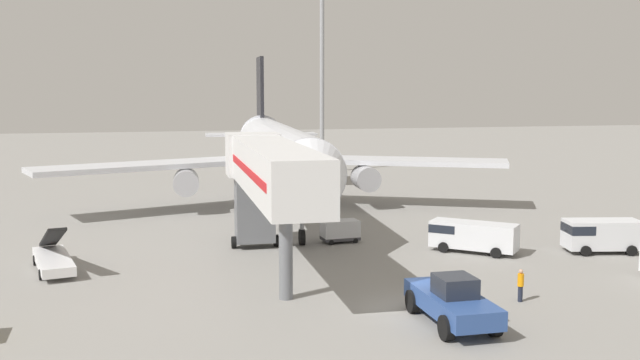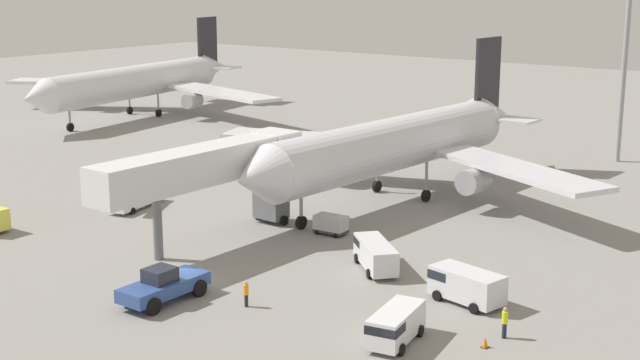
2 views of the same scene
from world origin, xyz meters
name	(u,v)px [view 2 (image 2 of 2)]	position (x,y,z in m)	size (l,w,h in m)	color
ground_plane	(184,286)	(0.00, 0.00, 0.00)	(300.00, 300.00, 0.00)	gray
airplane_at_gate	(399,143)	(-1.17, 28.61, 5.13)	(41.49, 40.63, 13.84)	silver
jet_bridge	(213,168)	(-5.34, 8.67, 5.79)	(3.65, 19.80, 7.64)	silver
pushback_tug	(163,286)	(1.09, -2.85, 1.07)	(2.63, 6.15, 2.31)	#2D4C8E
belt_loader_truck	(137,200)	(-17.63, 11.71, 0.76)	(3.11, 6.64, 3.10)	white
service_van_near_right	(395,325)	(16.29, 0.39, 1.12)	(2.67, 4.94, 1.95)	white
service_van_far_right	(465,284)	(16.39, 8.48, 1.22)	(5.11, 3.08, 2.13)	silver
service_van_near_left	(375,253)	(8.27, 10.51, 1.14)	(5.38, 5.05, 1.98)	silver
baggage_cart_outer_right	(331,224)	(0.78, 15.49, 0.85)	(2.63, 1.66, 1.53)	#38383D
ground_crew_worker_foreground	(246,293)	(5.86, -0.37, 0.88)	(0.43, 0.43, 1.67)	#1E2333
ground_crew_worker_midground	(505,322)	(20.87, 4.79, 0.99)	(0.49, 0.49, 1.86)	#1E2333
safety_cone_alpha	(485,342)	(20.60, 2.95, 0.31)	(0.41, 0.41, 0.62)	black
airplane_background	(140,81)	(-56.22, 47.05, 5.03)	(47.07, 43.57, 13.39)	silver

